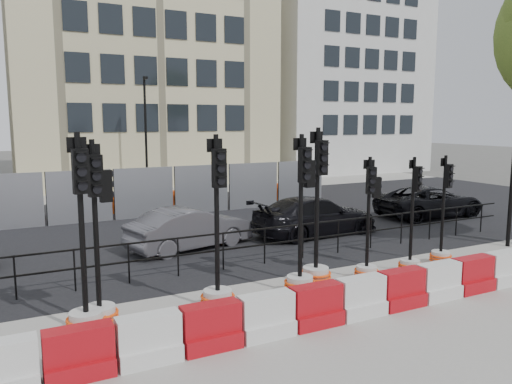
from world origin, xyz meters
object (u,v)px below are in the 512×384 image
traffic_signal_d (301,258)px  car_c (315,216)px  traffic_signal_a (85,295)px  traffic_signal_h (442,242)px

traffic_signal_d → car_c: traffic_signal_d is taller
traffic_signal_a → car_c: 9.35m
traffic_signal_a → traffic_signal_h: (9.14, 0.34, -0.15)m
traffic_signal_h → car_c: bearing=91.7°
traffic_signal_d → traffic_signal_a: bearing=178.4°
traffic_signal_h → car_c: (-1.09, 4.40, 0.05)m
traffic_signal_a → traffic_signal_d: 4.53m
traffic_signal_a → traffic_signal_h: size_ratio=1.24×
traffic_signal_h → traffic_signal_d: bearing=171.6°
car_c → traffic_signal_a: bearing=116.8°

